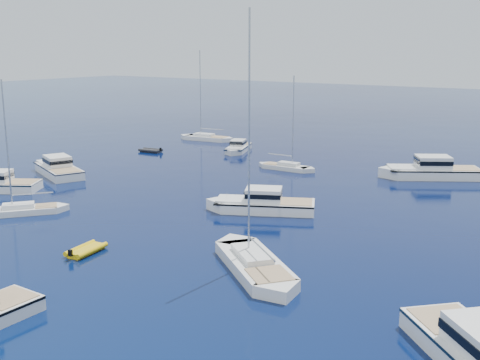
# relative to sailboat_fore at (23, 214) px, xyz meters

# --- Properties ---
(ground) EXTENTS (400.00, 400.00, 0.00)m
(ground) POSITION_rel_sailboat_fore_xyz_m (18.17, -13.24, 0.00)
(ground) COLOR #08214F
(ground) RESTS_ON ground
(motor_cruiser_centre) EXTENTS (10.80, 7.50, 2.75)m
(motor_cruiser_centre) POSITION_rel_sailboat_fore_xyz_m (17.06, 12.44, 0.00)
(motor_cruiser_centre) COLOR white
(motor_cruiser_centre) RESTS_ON ground
(motor_cruiser_far_l) EXTENTS (11.24, 7.23, 2.84)m
(motor_cruiser_far_l) POSITION_rel_sailboat_fore_xyz_m (-10.73, 12.51, 0.00)
(motor_cruiser_far_l) COLOR white
(motor_cruiser_far_l) RESTS_ON ground
(motor_cruiser_distant) EXTENTS (12.27, 9.51, 3.18)m
(motor_cruiser_distant) POSITION_rel_sailboat_fore_xyz_m (25.45, 34.81, 0.00)
(motor_cruiser_distant) COLOR white
(motor_cruiser_distant) RESTS_ON ground
(motor_cruiser_horizon) EXTENTS (5.11, 8.41, 2.12)m
(motor_cruiser_horizon) POSITION_rel_sailboat_fore_xyz_m (-2.04, 36.75, 0.00)
(motor_cruiser_horizon) COLOR silver
(motor_cruiser_horizon) RESTS_ON ground
(sailboat_fore) EXTENTS (6.86, 7.83, 12.19)m
(sailboat_fore) POSITION_rel_sailboat_fore_xyz_m (0.00, 0.00, 0.00)
(sailboat_fore) COLOR white
(sailboat_fore) RESTS_ON ground
(sailboat_mid_r) EXTENTS (11.18, 9.77, 17.40)m
(sailboat_mid_r) POSITION_rel_sailboat_fore_xyz_m (24.26, 0.09, 0.00)
(sailboat_mid_r) COLOR silver
(sailboat_mid_r) RESTS_ON ground
(sailboat_centre) EXTENTS (7.94, 2.28, 11.59)m
(sailboat_centre) POSITION_rel_sailboat_fore_xyz_m (9.80, 29.69, 0.00)
(sailboat_centre) COLOR silver
(sailboat_centre) RESTS_ON ground
(sailboat_far_l) EXTENTS (10.06, 3.85, 14.41)m
(sailboat_far_l) POSITION_rel_sailboat_fore_xyz_m (-11.94, 42.44, 0.00)
(sailboat_far_l) COLOR white
(sailboat_far_l) RESTS_ON ground
(tender_yellow) EXTENTS (2.22, 3.41, 0.95)m
(tender_yellow) POSITION_rel_sailboat_fore_xyz_m (12.50, -3.84, 0.00)
(tender_yellow) COLOR yellow
(tender_yellow) RESTS_ON ground
(tender_grey_far) EXTENTS (3.55, 2.31, 0.95)m
(tender_grey_far) POSITION_rel_sailboat_fore_xyz_m (-11.91, 29.52, 0.00)
(tender_grey_far) COLOR black
(tender_grey_far) RESTS_ON ground
(kayak_orange) EXTENTS (2.40, 2.05, 0.30)m
(kayak_orange) POSITION_rel_sailboat_fore_xyz_m (0.09, 0.86, 0.00)
(kayak_orange) COLOR red
(kayak_orange) RESTS_ON ground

